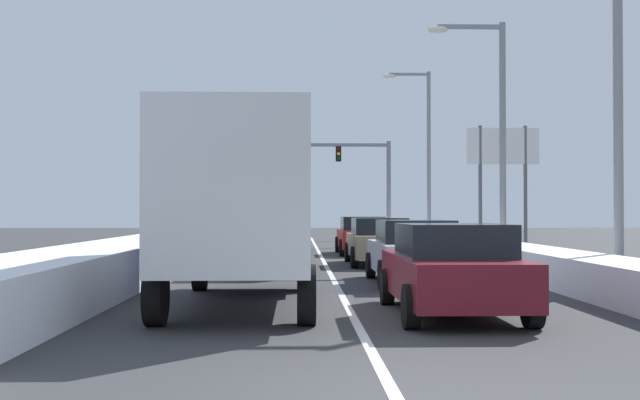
% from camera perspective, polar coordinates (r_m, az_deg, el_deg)
% --- Properties ---
extents(ground_plane, '(120.00, 120.00, 0.00)m').
position_cam_1_polar(ground_plane, '(24.59, 0.49, -4.83)').
color(ground_plane, '#333335').
extents(lane_stripe_between_right_lane_and_center_lane, '(0.14, 47.49, 0.01)m').
position_cam_1_polar(lane_stripe_between_right_lane_and_center_lane, '(28.90, 0.17, -4.23)').
color(lane_stripe_between_right_lane_and_center_lane, silver).
rests_on(lane_stripe_between_right_lane_and_center_lane, ground).
extents(snow_bank_right_shoulder, '(1.56, 47.49, 0.76)m').
position_cam_1_polar(snow_bank_right_shoulder, '(29.53, 10.52, -3.41)').
color(snow_bank_right_shoulder, white).
rests_on(snow_bank_right_shoulder, ground).
extents(snow_bank_left_shoulder, '(2.16, 47.49, 0.94)m').
position_cam_1_polar(snow_bank_left_shoulder, '(29.20, -10.30, -3.27)').
color(snow_bank_left_shoulder, white).
rests_on(snow_bank_left_shoulder, ground).
extents(sedan_maroon_right_lane_nearest, '(2.00, 4.50, 1.51)m').
position_cam_1_polar(sedan_maroon_right_lane_nearest, '(13.33, 9.40, -4.89)').
color(sedan_maroon_right_lane_nearest, maroon).
rests_on(sedan_maroon_right_lane_nearest, ground).
extents(sedan_white_right_lane_second, '(2.00, 4.50, 1.51)m').
position_cam_1_polar(sedan_white_right_lane_second, '(19.11, 6.74, -3.67)').
color(sedan_white_right_lane_second, silver).
rests_on(sedan_white_right_lane_second, ground).
extents(sedan_tan_right_lane_third, '(2.00, 4.50, 1.51)m').
position_cam_1_polar(sedan_tan_right_lane_third, '(25.72, 4.22, -2.95)').
color(sedan_tan_right_lane_third, '#937F60').
rests_on(sedan_tan_right_lane_third, ground).
extents(sedan_red_right_lane_fourth, '(2.00, 4.50, 1.51)m').
position_cam_1_polar(sedan_red_right_lane_fourth, '(32.04, 3.03, -2.53)').
color(sedan_red_right_lane_fourth, maroon).
rests_on(sedan_red_right_lane_fourth, ground).
extents(box_truck_center_lane_nearest, '(2.53, 7.20, 3.36)m').
position_cam_1_polar(box_truck_center_lane_nearest, '(14.43, -5.56, -0.08)').
color(box_truck_center_lane_nearest, navy).
rests_on(box_truck_center_lane_nearest, ground).
extents(suv_black_center_lane_second, '(2.16, 4.90, 1.67)m').
position_cam_1_polar(suv_black_center_lane_second, '(22.94, -3.68, -2.57)').
color(suv_black_center_lane_second, black).
rests_on(suv_black_center_lane_second, ground).
extents(suv_silver_center_lane_third, '(2.16, 4.90, 1.67)m').
position_cam_1_polar(suv_silver_center_lane_third, '(29.99, -2.94, -2.17)').
color(suv_silver_center_lane_third, '#B7BABF').
rests_on(suv_silver_center_lane_third, ground).
extents(suv_green_center_lane_fourth, '(2.16, 4.90, 1.67)m').
position_cam_1_polar(suv_green_center_lane_fourth, '(35.91, -2.67, -1.95)').
color(suv_green_center_lane_fourth, '#1E5633').
rests_on(suv_green_center_lane_fourth, ground).
extents(traffic_light_gantry, '(10.60, 0.47, 6.20)m').
position_cam_1_polar(traffic_light_gantry, '(50.54, 0.74, 2.57)').
color(traffic_light_gantry, slate).
rests_on(traffic_light_gantry, ground).
extents(street_lamp_right_near, '(2.66, 0.36, 9.44)m').
position_cam_1_polar(street_lamp_right_near, '(19.75, 19.64, 10.43)').
color(street_lamp_right_near, gray).
rests_on(street_lamp_right_near, ground).
extents(street_lamp_right_mid, '(2.66, 0.36, 8.11)m').
position_cam_1_polar(street_lamp_right_mid, '(27.66, 12.19, 5.72)').
color(street_lamp_right_mid, gray).
rests_on(street_lamp_right_mid, ground).
extents(street_lamp_right_far, '(2.66, 0.36, 9.50)m').
position_cam_1_polar(street_lamp_right_far, '(44.66, 7.38, 4.14)').
color(street_lamp_right_far, gray).
rests_on(street_lamp_right_far, ground).
extents(roadside_sign_right, '(3.20, 0.16, 5.50)m').
position_cam_1_polar(roadside_sign_right, '(35.98, 12.93, 2.86)').
color(roadside_sign_right, '#59595B').
rests_on(roadside_sign_right, ground).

